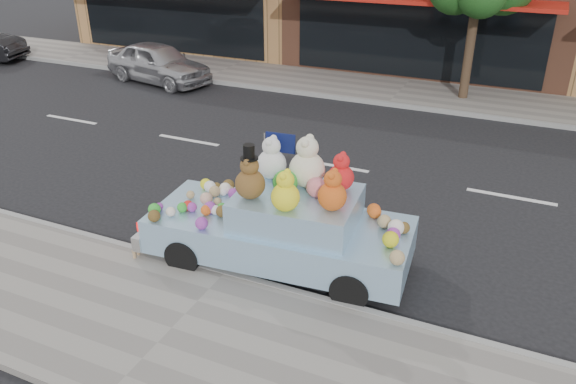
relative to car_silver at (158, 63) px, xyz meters
The scene contains 7 objects.
ground 9.18m from the car_silver, 28.44° to the right, with size 120.00×120.00×0.00m, color black.
near_sidewalk 13.53m from the car_silver, 53.46° to the right, with size 60.00×3.00×0.12m, color gray.
far_sidewalk 8.35m from the car_silver, 14.92° to the left, with size 60.00×3.00×0.12m, color gray.
near_kerb 12.36m from the car_silver, 49.31° to the right, with size 60.00×0.12×0.13m, color gray.
far_kerb 8.09m from the car_silver, ahead, with size 60.00×0.12×0.13m, color gray.
car_silver is the anchor object (origin of this frame).
art_car 12.21m from the car_silver, 44.55° to the right, with size 4.61×2.11×2.24m.
Camera 1 is at (4.04, -11.48, 5.34)m, focal length 35.00 mm.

